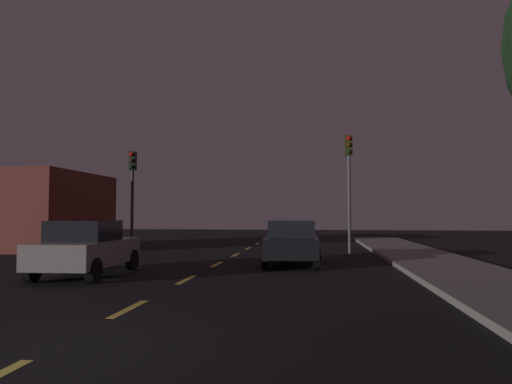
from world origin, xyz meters
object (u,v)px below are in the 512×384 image
(traffic_signal_right, at_px, (349,171))
(car_stopped_ahead, at_px, (292,242))
(traffic_signal_left, at_px, (132,181))
(car_adjacent_lane, at_px, (87,248))

(traffic_signal_right, bearing_deg, car_stopped_ahead, -115.20)
(traffic_signal_left, xyz_separation_m, car_adjacent_lane, (2.22, -8.58, -2.55))
(traffic_signal_left, bearing_deg, car_stopped_ahead, -32.27)
(traffic_signal_right, height_order, car_adjacent_lane, traffic_signal_right)
(traffic_signal_right, relative_size, car_stopped_ahead, 1.33)
(car_stopped_ahead, bearing_deg, traffic_signal_left, 147.73)
(traffic_signal_left, relative_size, car_stopped_ahead, 1.20)
(traffic_signal_right, bearing_deg, traffic_signal_left, -179.99)
(car_stopped_ahead, relative_size, car_adjacent_lane, 1.00)
(traffic_signal_right, height_order, car_stopped_ahead, traffic_signal_right)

